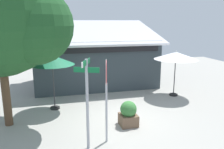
% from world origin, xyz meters
% --- Properties ---
extents(ground_plane, '(28.00, 28.00, 0.10)m').
position_xyz_m(ground_plane, '(0.00, 0.00, -0.05)').
color(ground_plane, '#9E9B93').
extents(cafe_building, '(7.65, 4.90, 4.01)m').
position_xyz_m(cafe_building, '(-0.01, 5.69, 1.53)').
color(cafe_building, '#333D42').
rests_on(cafe_building, ground).
extents(street_sign_post, '(0.73, 0.78, 2.86)m').
position_xyz_m(street_sign_post, '(-1.59, -1.98, 1.74)').
color(street_sign_post, '#A8AAB2').
rests_on(street_sign_post, ground).
extents(stop_sign, '(0.21, 0.80, 2.79)m').
position_xyz_m(stop_sign, '(-0.93, -1.70, 1.97)').
color(stop_sign, '#A8AAB2').
rests_on(stop_sign, ground).
extents(patio_umbrella_forest_green_left, '(1.95, 1.95, 2.56)m').
position_xyz_m(patio_umbrella_forest_green_left, '(-2.57, 1.77, 2.25)').
color(patio_umbrella_forest_green_left, black).
rests_on(patio_umbrella_forest_green_left, ground).
extents(patio_umbrella_ivory_center, '(2.28, 2.28, 2.44)m').
position_xyz_m(patio_umbrella_ivory_center, '(3.70, 2.18, 2.16)').
color(patio_umbrella_ivory_center, black).
rests_on(patio_umbrella_ivory_center, ground).
extents(shade_tree, '(4.86, 4.52, 6.49)m').
position_xyz_m(shade_tree, '(-4.10, 0.39, 4.15)').
color(shade_tree, brown).
rests_on(shade_tree, ground).
extents(sidewalk_planter, '(0.66, 0.66, 0.97)m').
position_xyz_m(sidewalk_planter, '(0.16, -0.70, 0.47)').
color(sidewalk_planter, brown).
rests_on(sidewalk_planter, ground).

